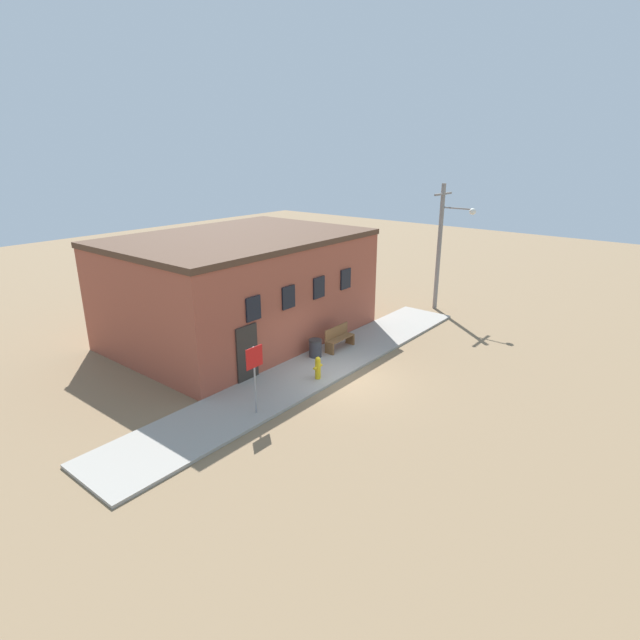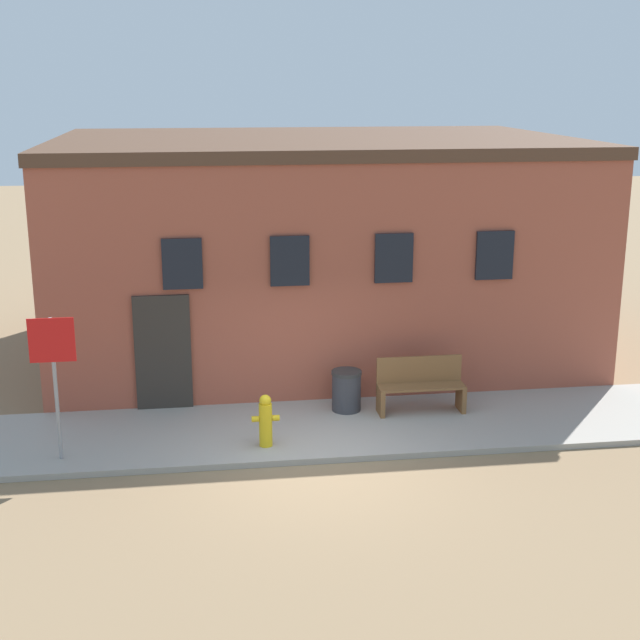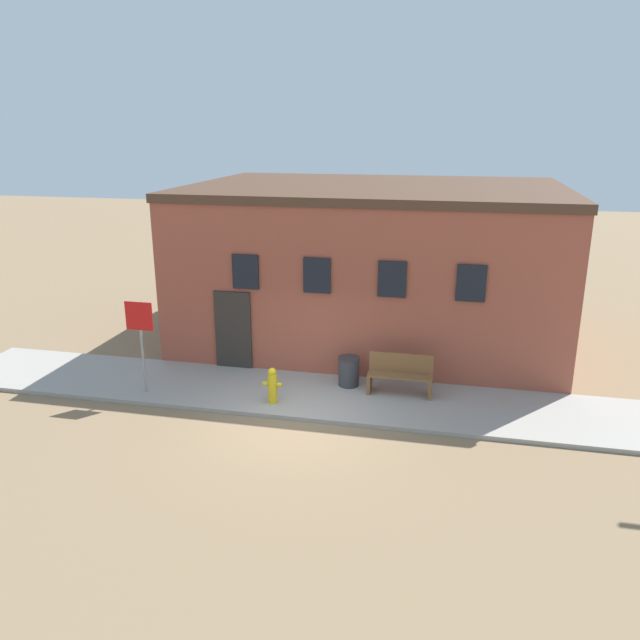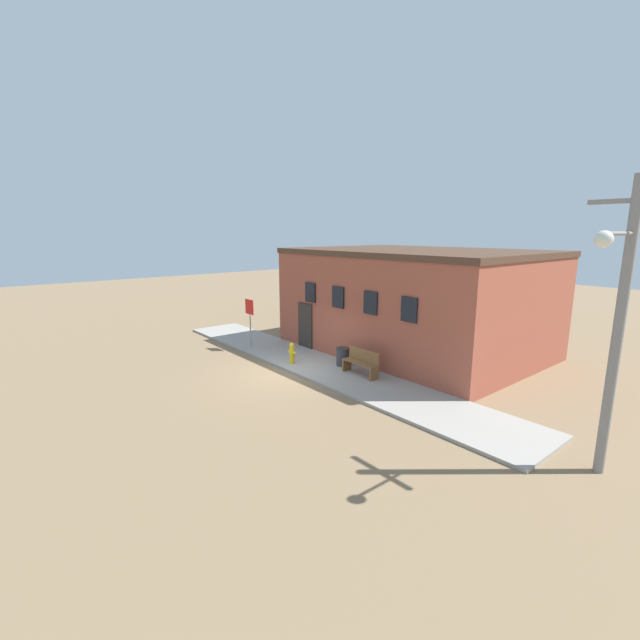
{
  "view_description": "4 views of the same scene",
  "coord_description": "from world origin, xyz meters",
  "px_view_note": "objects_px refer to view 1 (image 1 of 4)",
  "views": [
    {
      "loc": [
        -13.86,
        -10.08,
        8.17
      ],
      "look_at": [
        0.25,
        1.32,
        2.0
      ],
      "focal_mm": 28.0,
      "sensor_mm": 36.0,
      "label": 1
    },
    {
      "loc": [
        -1.74,
        -12.82,
        5.87
      ],
      "look_at": [
        0.25,
        1.32,
        2.0
      ],
      "focal_mm": 50.0,
      "sensor_mm": 36.0,
      "label": 2
    },
    {
      "loc": [
        3.24,
        -12.28,
        6.35
      ],
      "look_at": [
        0.25,
        1.32,
        2.0
      ],
      "focal_mm": 35.0,
      "sensor_mm": 36.0,
      "label": 3
    },
    {
      "loc": [
        13.15,
        -9.32,
        5.46
      ],
      "look_at": [
        0.25,
        1.32,
        2.0
      ],
      "focal_mm": 24.0,
      "sensor_mm": 36.0,
      "label": 4
    }
  ],
  "objects_px": {
    "stop_sign": "(255,367)",
    "trash_bin": "(315,348)",
    "fire_hydrant": "(318,368)",
    "bench": "(339,338)",
    "utility_pole": "(442,242)"
  },
  "relations": [
    {
      "from": "stop_sign",
      "to": "trash_bin",
      "type": "xyz_separation_m",
      "value": [
        4.8,
        1.47,
        -1.24
      ]
    },
    {
      "from": "fire_hydrant",
      "to": "stop_sign",
      "type": "distance_m",
      "value": 3.44
    },
    {
      "from": "stop_sign",
      "to": "bench",
      "type": "relative_size",
      "value": 1.48
    },
    {
      "from": "fire_hydrant",
      "to": "stop_sign",
      "type": "relative_size",
      "value": 0.38
    },
    {
      "from": "utility_pole",
      "to": "bench",
      "type": "bearing_deg",
      "value": 176.05
    },
    {
      "from": "fire_hydrant",
      "to": "utility_pole",
      "type": "height_order",
      "value": "utility_pole"
    },
    {
      "from": "bench",
      "to": "trash_bin",
      "type": "relative_size",
      "value": 2.1
    },
    {
      "from": "bench",
      "to": "utility_pole",
      "type": "xyz_separation_m",
      "value": [
        8.18,
        -0.56,
        3.08
      ]
    },
    {
      "from": "stop_sign",
      "to": "bench",
      "type": "bearing_deg",
      "value": 11.54
    },
    {
      "from": "stop_sign",
      "to": "trash_bin",
      "type": "bearing_deg",
      "value": 17.07
    },
    {
      "from": "trash_bin",
      "to": "utility_pole",
      "type": "height_order",
      "value": "utility_pole"
    },
    {
      "from": "stop_sign",
      "to": "fire_hydrant",
      "type": "bearing_deg",
      "value": 1.13
    },
    {
      "from": "stop_sign",
      "to": "utility_pole",
      "type": "xyz_separation_m",
      "value": [
        14.29,
        0.68,
        1.94
      ]
    },
    {
      "from": "bench",
      "to": "utility_pole",
      "type": "relative_size",
      "value": 0.23
    },
    {
      "from": "stop_sign",
      "to": "trash_bin",
      "type": "relative_size",
      "value": 3.1
    }
  ]
}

